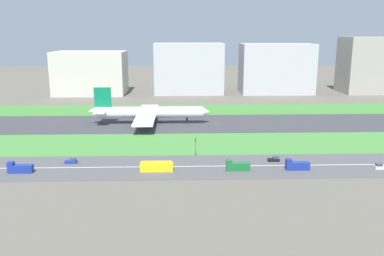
{
  "coord_description": "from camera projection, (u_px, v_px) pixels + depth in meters",
  "views": [
    {
      "loc": [
        -19.92,
        -214.99,
        47.56
      ],
      "look_at": [
        -14.09,
        -36.5,
        6.0
      ],
      "focal_mm": 38.16,
      "sensor_mm": 36.0,
      "label": 1
    }
  ],
  "objects": [
    {
      "name": "cargo_warehouse",
      "position": [
        375.0,
        65.0,
        331.03
      ],
      "size": [
        53.53,
        32.14,
        44.86
      ],
      "primitive_type": "cube",
      "color": "#9E998E",
      "rests_on": "ground_plane"
    },
    {
      "name": "terminal_building",
      "position": [
        91.0,
        73.0,
        325.0
      ],
      "size": [
        54.89,
        37.96,
        33.61
      ],
      "primitive_type": "cube",
      "color": "beige",
      "rests_on": "ground_plane"
    },
    {
      "name": "highway",
      "position": [
        234.0,
        166.0,
        149.62
      ],
      "size": [
        280.0,
        28.0,
        0.1
      ],
      "primitive_type": "cube",
      "color": "#4C4C4F",
      "rests_on": "ground_plane"
    },
    {
      "name": "car_0",
      "position": [
        380.0,
        167.0,
        146.22
      ],
      "size": [
        4.4,
        1.8,
        2.0
      ],
      "rotation": [
        0.0,
        0.0,
        3.14
      ],
      "color": "silver",
      "rests_on": "highway"
    },
    {
      "name": "ground_plane",
      "position": [
        216.0,
        123.0,
        220.7
      ],
      "size": [
        800.0,
        800.0,
        0.0
      ],
      "primitive_type": "plane",
      "color": "#5B564C"
    },
    {
      "name": "car_1",
      "position": [
        71.0,
        161.0,
        152.38
      ],
      "size": [
        4.4,
        1.8,
        2.0
      ],
      "color": "navy",
      "rests_on": "highway"
    },
    {
      "name": "grass_median_south",
      "position": [
        224.0,
        143.0,
        180.77
      ],
      "size": [
        280.0,
        36.0,
        0.1
      ],
      "primitive_type": "cube",
      "color": "#427F38",
      "rests_on": "ground_plane"
    },
    {
      "name": "truck_1",
      "position": [
        20.0,
        168.0,
        141.99
      ],
      "size": [
        8.4,
        2.5,
        4.0
      ],
      "rotation": [
        0.0,
        0.0,
        3.14
      ],
      "color": "navy",
      "rests_on": "highway"
    },
    {
      "name": "traffic_light",
      "position": [
        196.0,
        146.0,
        160.88
      ],
      "size": [
        0.36,
        0.5,
        7.2
      ],
      "color": "#4C4C51",
      "rests_on": "highway"
    },
    {
      "name": "bus_0",
      "position": [
        157.0,
        167.0,
        143.47
      ],
      "size": [
        11.6,
        2.5,
        3.5
      ],
      "rotation": [
        0.0,
        0.0,
        3.14
      ],
      "color": "yellow",
      "rests_on": "highway"
    },
    {
      "name": "grass_median_north",
      "position": [
        210.0,
        109.0,
        260.6
      ],
      "size": [
        280.0,
        36.0,
        0.1
      ],
      "primitive_type": "cube",
      "color": "#3D7A33",
      "rests_on": "ground_plane"
    },
    {
      "name": "truck_2",
      "position": [
        297.0,
        165.0,
        145.08
      ],
      "size": [
        8.4,
        2.5,
        4.0
      ],
      "rotation": [
        0.0,
        0.0,
        3.14
      ],
      "color": "navy",
      "rests_on": "highway"
    },
    {
      "name": "fuel_tank_west",
      "position": [
        178.0,
        79.0,
        373.24
      ],
      "size": [
        21.37,
        21.37,
        13.94
      ],
      "primitive_type": "cylinder",
      "color": "silver",
      "rests_on": "ground_plane"
    },
    {
      "name": "truck_0",
      "position": [
        237.0,
        166.0,
        144.41
      ],
      "size": [
        8.4,
        2.5,
        4.0
      ],
      "rotation": [
        0.0,
        0.0,
        3.14
      ],
      "color": "#19662D",
      "rests_on": "highway"
    },
    {
      "name": "highway_centerline",
      "position": [
        234.0,
        166.0,
        149.61
      ],
      "size": [
        266.0,
        0.5,
        0.01
      ],
      "primitive_type": "cube",
      "color": "silver",
      "rests_on": "highway"
    },
    {
      "name": "runway",
      "position": [
        216.0,
        123.0,
        220.68
      ],
      "size": [
        280.0,
        46.0,
        0.1
      ],
      "primitive_type": "cube",
      "color": "#38383D",
      "rests_on": "ground_plane"
    },
    {
      "name": "hangar_building",
      "position": [
        189.0,
        68.0,
        326.75
      ],
      "size": [
        54.51,
        28.36,
        40.08
      ],
      "primitive_type": "cube",
      "color": "#B2B2B7",
      "rests_on": "ground_plane"
    },
    {
      "name": "airliner",
      "position": [
        147.0,
        112.0,
        218.11
      ],
      "size": [
        65.0,
        56.0,
        19.7
      ],
      "color": "white",
      "rests_on": "runway"
    },
    {
      "name": "office_tower",
      "position": [
        276.0,
        69.0,
        329.06
      ],
      "size": [
        57.26,
        30.59,
        39.52
      ],
      "primitive_type": "cube",
      "color": "#B2B2B7",
      "rests_on": "ground_plane"
    },
    {
      "name": "car_2",
      "position": [
        274.0,
        159.0,
        154.8
      ],
      "size": [
        4.4,
        1.8,
        2.0
      ],
      "color": "black",
      "rests_on": "highway"
    },
    {
      "name": "fuel_tank_centre",
      "position": [
        212.0,
        78.0,
        374.19
      ],
      "size": [
        19.42,
        19.42,
        14.43
      ],
      "primitive_type": "cylinder",
      "color": "silver",
      "rests_on": "ground_plane"
    }
  ]
}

